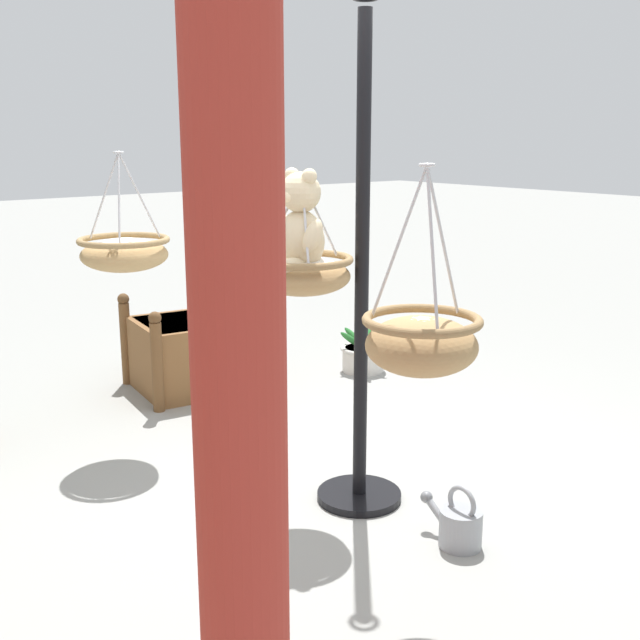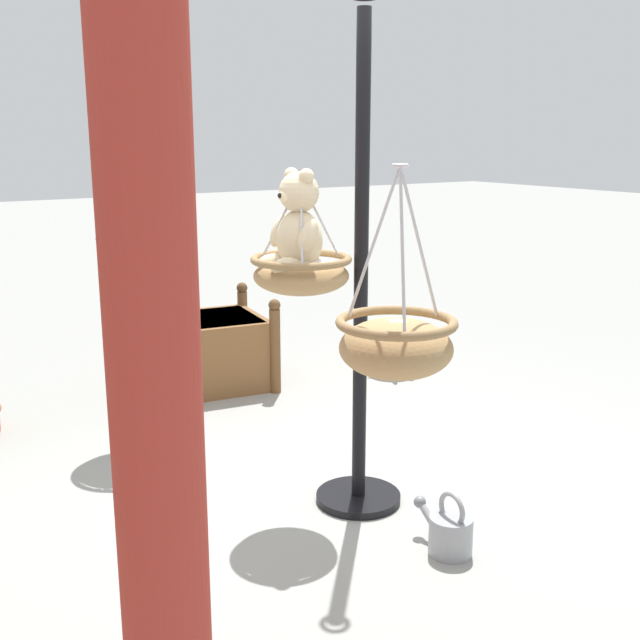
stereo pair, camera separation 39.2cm
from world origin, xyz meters
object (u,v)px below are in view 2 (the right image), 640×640
hanging_basket_right_low (142,249)px  greenhouse_pillar_far_back (153,353)px  watering_can (449,532)px  potted_plant_tall_leafy (392,357)px  wooden_planter_box (214,348)px  teddy_bear (297,228)px  hanging_basket_left_high (396,344)px  display_pole_central (360,358)px  hanging_basket_with_teddy (301,272)px

hanging_basket_right_low → greenhouse_pillar_far_back: bearing=160.4°
watering_can → potted_plant_tall_leafy: bearing=-32.4°
wooden_planter_box → watering_can: (-2.81, 0.15, -0.19)m
teddy_bear → hanging_basket_left_high: (-0.98, 0.16, -0.32)m
display_pole_central → greenhouse_pillar_far_back: greenhouse_pillar_far_back is taller
hanging_basket_right_low → hanging_basket_left_high: bearing=-176.2°
hanging_basket_with_teddy → teddy_bear: teddy_bear is taller
hanging_basket_left_high → greenhouse_pillar_far_back: greenhouse_pillar_far_back is taller
display_pole_central → watering_can: bearing=-175.6°
watering_can → wooden_planter_box: bearing=-3.2°
hanging_basket_with_teddy → hanging_basket_left_high: bearing=169.6°
wooden_planter_box → greenhouse_pillar_far_back: bearing=153.2°
potted_plant_tall_leafy → watering_can: size_ratio=1.16×
greenhouse_pillar_far_back → wooden_planter_box: greenhouse_pillar_far_back is taller
display_pole_central → hanging_basket_with_teddy: size_ratio=4.46×
watering_can → display_pole_central: bearing=4.4°
teddy_bear → watering_can: size_ratio=1.42×
hanging_basket_left_high → watering_can: (0.18, -0.48, -1.00)m
greenhouse_pillar_far_back → potted_plant_tall_leafy: 4.48m
hanging_basket_left_high → watering_can: bearing=-69.0°
display_pole_central → hanging_basket_right_low: size_ratio=3.58×
hanging_basket_left_high → hanging_basket_right_low: (2.27, 0.15, 0.09)m
greenhouse_pillar_far_back → watering_can: bearing=-67.4°
hanging_basket_right_low → potted_plant_tall_leafy: hanging_basket_right_low is taller
display_pole_central → hanging_basket_right_low: bearing=22.0°
hanging_basket_left_high → greenhouse_pillar_far_back: bearing=113.3°
potted_plant_tall_leafy → watering_can: potted_plant_tall_leafy is taller
greenhouse_pillar_far_back → potted_plant_tall_leafy: bearing=-45.8°
hanging_basket_with_teddy → watering_can: bearing=-159.3°
wooden_planter_box → teddy_bear: bearing=166.7°
watering_can → teddy_bear: bearing=22.2°
hanging_basket_left_high → hanging_basket_right_low: size_ratio=1.14×
teddy_bear → hanging_basket_right_low: size_ratio=0.72×
hanging_basket_right_low → watering_can: 2.43m
display_pole_central → greenhouse_pillar_far_back: (-1.31, 1.56, 0.58)m
hanging_basket_with_teddy → hanging_basket_right_low: size_ratio=0.80×
hanging_basket_left_high → greenhouse_pillar_far_back: size_ratio=0.28×
teddy_bear → wooden_planter_box: bearing=-13.3°
hanging_basket_with_teddy → wooden_planter_box: hanging_basket_with_teddy is taller
hanging_basket_with_teddy → watering_can: size_ratio=1.59×
hanging_basket_with_teddy → teddy_bear: 0.22m
hanging_basket_right_low → wooden_planter_box: 1.40m
watering_can → greenhouse_pillar_far_back: bearing=112.6°
hanging_basket_left_high → display_pole_central: bearing=-27.5°
display_pole_central → hanging_basket_left_high: display_pole_central is taller
wooden_planter_box → watering_can: size_ratio=2.55×
hanging_basket_right_low → hanging_basket_with_teddy: bearing=-165.6°
potted_plant_tall_leafy → hanging_basket_left_high: bearing=142.1°
display_pole_central → hanging_basket_with_teddy: bearing=59.0°
teddy_bear → hanging_basket_left_high: hanging_basket_left_high is taller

